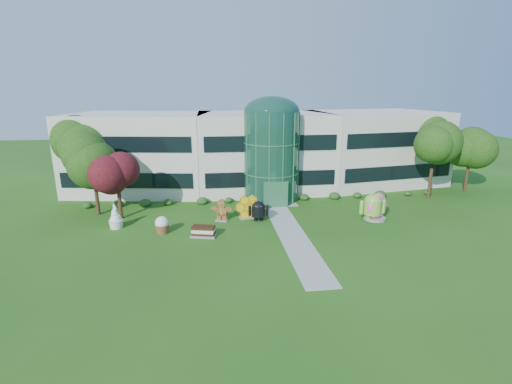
{
  "coord_description": "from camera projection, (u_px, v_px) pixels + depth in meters",
  "views": [
    {
      "loc": [
        -6.92,
        -27.91,
        12.12
      ],
      "look_at": [
        -2.49,
        6.0,
        2.6
      ],
      "focal_mm": 26.0,
      "sensor_mm": 36.0,
      "label": 1
    }
  ],
  "objects": [
    {
      "name": "gingerbread",
      "position": [
        222.0,
        210.0,
        35.07
      ],
      "size": [
        2.48,
        1.59,
        2.14
      ],
      "primitive_type": null,
      "rotation": [
        0.0,
        0.0,
        -0.33
      ],
      "color": "brown",
      "rests_on": "ground"
    },
    {
      "name": "honeycomb",
      "position": [
        248.0,
        208.0,
        35.81
      ],
      "size": [
        2.72,
        1.25,
        2.06
      ],
      "primitive_type": null,
      "rotation": [
        0.0,
        0.0,
        0.12
      ],
      "color": "yellow",
      "rests_on": "ground"
    },
    {
      "name": "trees_backdrop",
      "position": [
        270.0,
        161.0,
        42.07
      ],
      "size": [
        52.0,
        8.0,
        8.4
      ],
      "primitive_type": null,
      "color": "#1D4010",
      "rests_on": "ground"
    },
    {
      "name": "atrium",
      "position": [
        271.0,
        157.0,
        40.92
      ],
      "size": [
        6.0,
        6.0,
        9.8
      ],
      "primitive_type": "cylinder",
      "color": "#194738",
      "rests_on": "ground"
    },
    {
      "name": "android_black",
      "position": [
        258.0,
        209.0,
        35.07
      ],
      "size": [
        2.17,
        1.63,
        2.26
      ],
      "primitive_type": null,
      "rotation": [
        0.0,
        0.0,
        -0.16
      ],
      "color": "black",
      "rests_on": "ground"
    },
    {
      "name": "tree_red",
      "position": [
        118.0,
        189.0,
        35.2
      ],
      "size": [
        4.0,
        4.0,
        6.0
      ],
      "primitive_type": null,
      "color": "#3F0C14",
      "rests_on": "ground"
    },
    {
      "name": "walkway",
      "position": [
        290.0,
        231.0,
        32.68
      ],
      "size": [
        2.4,
        20.0,
        0.04
      ],
      "primitive_type": "cube",
      "color": "#9E9E93",
      "rests_on": "ground"
    },
    {
      "name": "android_green",
      "position": [
        373.0,
        205.0,
        35.16
      ],
      "size": [
        2.68,
        1.79,
        3.02
      ],
      "primitive_type": null,
      "rotation": [
        0.0,
        0.0,
        0.01
      ],
      "color": "#87C43E",
      "rests_on": "ground"
    },
    {
      "name": "froyo",
      "position": [
        115.0,
        216.0,
        33.21
      ],
      "size": [
        1.7,
        1.7,
        2.27
      ],
      "primitive_type": null,
      "rotation": [
        0.0,
        0.0,
        -0.35
      ],
      "color": "white",
      "rests_on": "ground"
    },
    {
      "name": "cupcake",
      "position": [
        162.0,
        225.0,
        32.13
      ],
      "size": [
        1.33,
        1.33,
        1.52
      ],
      "primitive_type": null,
      "rotation": [
        0.0,
        0.0,
        -0.05
      ],
      "color": "white",
      "rests_on": "ground"
    },
    {
      "name": "ice_cream_sandwich",
      "position": [
        203.0,
        231.0,
        31.45
      ],
      "size": [
        2.29,
        1.53,
        0.94
      ],
      "primitive_type": null,
      "rotation": [
        0.0,
        0.0,
        -0.24
      ],
      "color": "black",
      "rests_on": "ground"
    },
    {
      "name": "building",
      "position": [
        263.0,
        150.0,
        46.72
      ],
      "size": [
        46.0,
        15.0,
        9.3
      ],
      "primitive_type": null,
      "color": "beige",
      "rests_on": "ground"
    },
    {
      "name": "ground",
      "position": [
        295.0,
        240.0,
        30.77
      ],
      "size": [
        140.0,
        140.0,
        0.0
      ],
      "primitive_type": "plane",
      "color": "#215114",
      "rests_on": "ground"
    },
    {
      "name": "donut",
      "position": [
        376.0,
        206.0,
        35.36
      ],
      "size": [
        2.82,
        2.27,
        2.65
      ],
      "primitive_type": null,
      "rotation": [
        0.0,
        0.0,
        0.49
      ],
      "color": "#F15B95",
      "rests_on": "ground"
    }
  ]
}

